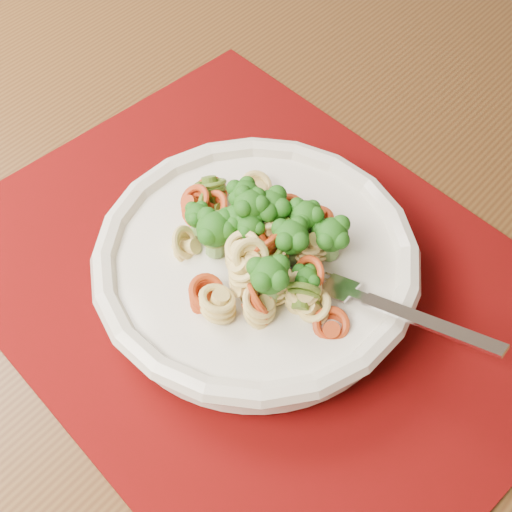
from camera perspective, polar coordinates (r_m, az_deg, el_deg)
The scene contains 5 objects.
dining_table at distance 0.74m, azimuth 8.62°, elevation -4.03°, with size 1.35×0.96×0.75m.
placemat at distance 0.60m, azimuth 0.10°, elevation -2.04°, with size 0.50×0.39×0.00m, color #600406.
pasta_bowl at distance 0.57m, azimuth -0.00°, elevation -0.59°, with size 0.26×0.26×0.05m.
pasta_broccoli_heap at distance 0.56m, azimuth 0.00°, elevation 0.37°, with size 0.22×0.22×0.06m, color #E4C470, non-canonical shape.
fork at distance 0.55m, azimuth 6.63°, elevation -2.57°, with size 0.19×0.02×0.01m, color silver, non-canonical shape.
Camera 1 is at (0.68, 0.23, 1.25)m, focal length 50.00 mm.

